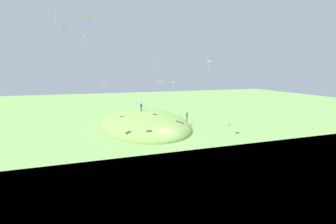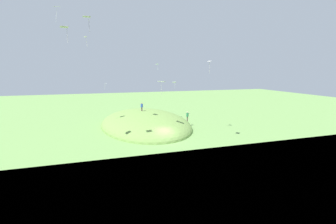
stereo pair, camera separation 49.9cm
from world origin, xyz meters
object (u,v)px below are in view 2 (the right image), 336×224
at_px(person_walking_path, 187,115).
at_px(kite_2, 106,84).
at_px(kite_8, 57,8).
at_px(kite_9, 174,83).
at_px(person_watching_kites, 142,106).
at_px(kite_7, 64,28).
at_px(kite_10, 209,63).
at_px(kite_5, 86,38).
at_px(kite_6, 162,82).
at_px(kite_3, 87,18).
at_px(kite_0, 157,65).

bearing_deg(person_walking_path, kite_2, -139.93).
relative_size(kite_8, kite_9, 1.42).
distance_m(person_watching_kites, kite_7, 21.57).
bearing_deg(kite_10, kite_7, 102.08).
height_order(kite_2, kite_5, kite_5).
xyz_separation_m(kite_6, kite_8, (3.20, 14.55, 10.59)).
relative_size(person_walking_path, kite_2, 1.56).
bearing_deg(kite_9, kite_6, 154.27).
distance_m(kite_2, kite_8, 21.44).
bearing_deg(kite_3, kite_5, 1.47).
bearing_deg(kite_0, kite_5, 59.91).
distance_m(person_walking_path, kite_7, 25.30).
xyz_separation_m(kite_2, kite_6, (-19.63, -7.43, 1.20)).
bearing_deg(kite_7, kite_2, -13.43).
distance_m(kite_3, kite_9, 28.72).
relative_size(kite_0, kite_9, 0.82).
bearing_deg(kite_3, kite_2, -6.98).
bearing_deg(kite_3, kite_0, -37.53).
bearing_deg(kite_5, kite_10, -133.31).
bearing_deg(kite_2, kite_7, 166.57).
distance_m(kite_3, kite_6, 14.20).
xyz_separation_m(person_watching_kites, kite_9, (5.65, -8.65, 4.12)).
xyz_separation_m(person_watching_kites, kite_10, (-9.08, -9.70, 8.11)).
distance_m(kite_7, kite_8, 8.36).
bearing_deg(kite_9, person_watching_kites, 123.14).
relative_size(kite_0, kite_7, 0.67).
bearing_deg(kite_3, kite_7, 61.21).
distance_m(kite_5, kite_8, 16.21).
relative_size(person_watching_kites, kite_2, 1.37).
xyz_separation_m(kite_5, kite_9, (-3.68, -18.47, -9.46)).
height_order(person_walking_path, kite_8, kite_8).
distance_m(kite_2, kite_7, 25.65).
bearing_deg(kite_0, kite_10, -150.13).
xyz_separation_m(kite_2, kite_7, (-23.72, 5.66, 7.95)).
bearing_deg(kite_7, kite_8, 11.30).
height_order(kite_2, kite_6, kite_6).
bearing_deg(kite_0, kite_6, 168.42).
relative_size(kite_7, kite_8, 0.87).
distance_m(person_walking_path, kite_6, 10.43).
bearing_deg(kite_9, kite_5, 78.73).
distance_m(person_watching_kites, kite_9, 11.12).
height_order(kite_9, kite_10, kite_10).
height_order(person_watching_kites, kite_0, kite_0).
bearing_deg(kite_5, kite_2, -79.00).
bearing_deg(person_walking_path, kite_6, -55.54).
height_order(kite_6, kite_7, kite_7).
bearing_deg(person_walking_path, kite_7, -68.45).
distance_m(person_watching_kites, kite_0, 8.90).
distance_m(kite_2, kite_9, 15.42).
bearing_deg(person_walking_path, kite_3, -61.59).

